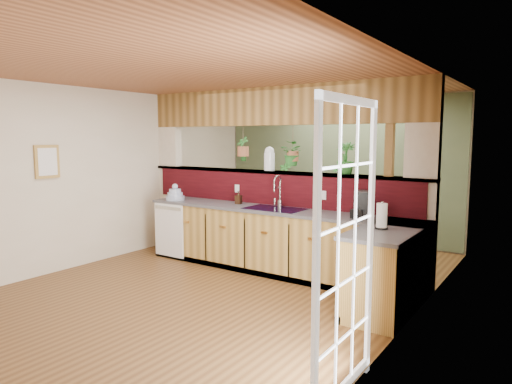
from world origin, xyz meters
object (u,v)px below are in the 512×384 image
Objects in this scene: glass_jar at (269,159)px; paper_towel at (382,217)px; shelving_console at (314,212)px; faucet at (278,190)px; dish_stack at (175,195)px; coffee_maker at (360,205)px; soap_dispenser at (239,198)px.

paper_towel is at bearing -24.69° from glass_jar.
paper_towel is at bearing -65.65° from shelving_console.
shelving_console is (-0.51, 2.12, -0.64)m from faucet.
dish_stack is 3.00m from coffee_maker.
soap_dispenser is 2.25m from shelving_console.
shelving_console is at bearing 128.40° from paper_towel.
shelving_console is at bearing 86.66° from soap_dispenser.
paper_towel reaches higher than soap_dispenser.
paper_towel is 0.84× the size of glass_jar.
soap_dispenser is 1.92m from coffee_maker.
dish_stack is 0.99× the size of paper_towel.
glass_jar reaches higher than shelving_console.
dish_stack is 1.55× the size of soap_dispenser.
glass_jar reaches higher than faucet.
paper_towel is (0.46, -0.55, -0.02)m from coffee_maker.
glass_jar is (0.35, 0.29, 0.57)m from soap_dispenser.
coffee_maker is at bearing -2.35° from soap_dispenser.
dish_stack is 1.10m from soap_dispenser.
glass_jar is at bearing 142.85° from faucet.
faucet is 1.54× the size of dish_stack.
faucet is at bearing 150.72° from coffee_maker.
dish_stack is at bearing 160.12° from coffee_maker.
shelving_console is at bearing 96.66° from glass_jar.
dish_stack reaches higher than soap_dispenser.
glass_jar reaches higher than coffee_maker.
dish_stack is at bearing 172.95° from paper_towel.
paper_towel is (1.73, -0.71, -0.11)m from faucet.
paper_towel is 3.65m from shelving_console.
coffee_maker is at bearing -6.96° from faucet.
coffee_maker is at bearing -13.44° from glass_jar.
faucet is 0.33× the size of shelving_console.
glass_jar is at bearing 19.26° from dish_stack.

